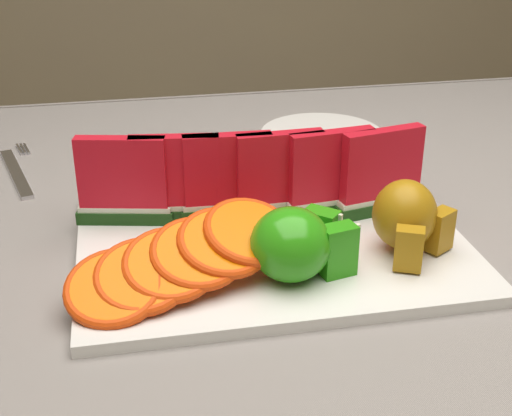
# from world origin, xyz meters

# --- Properties ---
(table) EXTENTS (1.40, 0.90, 0.75)m
(table) POSITION_xyz_m (0.00, 0.00, 0.65)
(table) COLOR #4B291A
(table) RESTS_ON ground
(tablecloth) EXTENTS (1.53, 1.03, 0.20)m
(tablecloth) POSITION_xyz_m (0.00, 0.00, 0.72)
(tablecloth) COLOR gray
(tablecloth) RESTS_ON table
(platter) EXTENTS (0.40, 0.30, 0.01)m
(platter) POSITION_xyz_m (-0.01, -0.05, 0.76)
(platter) COLOR silver
(platter) RESTS_ON tablecloth
(apple_cluster) EXTENTS (0.11, 0.09, 0.07)m
(apple_cluster) POSITION_xyz_m (-0.00, -0.12, 0.80)
(apple_cluster) COLOR #198214
(apple_cluster) RESTS_ON platter
(pear_cluster) EXTENTS (0.09, 0.09, 0.07)m
(pear_cluster) POSITION_xyz_m (0.12, -0.10, 0.81)
(pear_cluster) COLOR #A96315
(pear_cluster) RESTS_ON platter
(side_plate) EXTENTS (0.19, 0.19, 0.01)m
(side_plate) POSITION_xyz_m (0.13, 0.27, 0.76)
(side_plate) COLOR silver
(side_plate) RESTS_ON tablecloth
(fork) EXTENTS (0.06, 0.19, 0.00)m
(fork) POSITION_xyz_m (-0.30, 0.22, 0.76)
(fork) COLOR silver
(fork) RESTS_ON tablecloth
(watermelon_row) EXTENTS (0.39, 0.07, 0.10)m
(watermelon_row) POSITION_xyz_m (-0.02, 0.01, 0.82)
(watermelon_row) COLOR #0E4116
(watermelon_row) RESTS_ON platter
(orange_fan_front) EXTENTS (0.24, 0.15, 0.06)m
(orange_fan_front) POSITION_xyz_m (-0.11, -0.12, 0.80)
(orange_fan_front) COLOR #D25107
(orange_fan_front) RESTS_ON platter
(orange_fan_back) EXTENTS (0.34, 0.11, 0.05)m
(orange_fan_back) POSITION_xyz_m (-0.01, 0.07, 0.79)
(orange_fan_back) COLOR #D25107
(orange_fan_back) RESTS_ON platter
(tangerine_segments) EXTENTS (0.15, 0.07, 0.03)m
(tangerine_segments) POSITION_xyz_m (-0.05, -0.04, 0.78)
(tangerine_segments) COLOR #DE4208
(tangerine_segments) RESTS_ON platter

